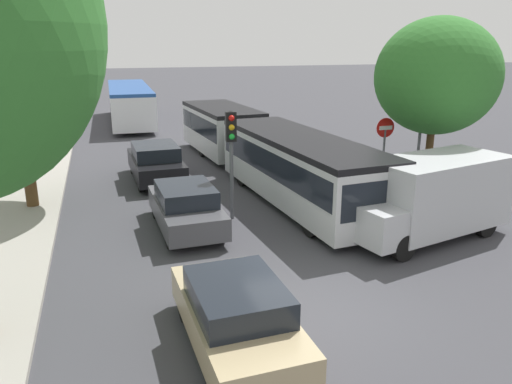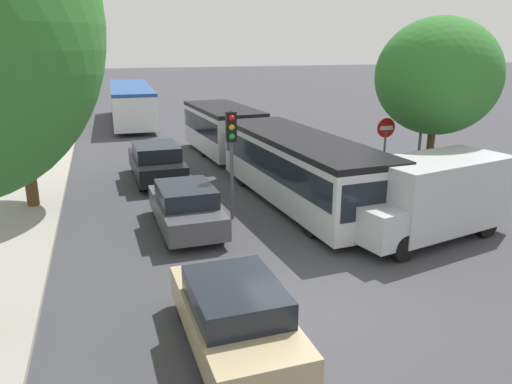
% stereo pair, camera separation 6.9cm
% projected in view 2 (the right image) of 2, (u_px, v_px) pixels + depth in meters
% --- Properties ---
extents(ground_plane, '(200.00, 200.00, 0.00)m').
position_uv_depth(ground_plane, '(314.00, 311.00, 10.49)').
color(ground_plane, '#3D3D42').
extents(kerb_strip_left, '(3.20, 36.85, 0.14)m').
position_uv_depth(kerb_strip_left, '(28.00, 175.00, 20.76)').
color(kerb_strip_left, '#9E998E').
rests_on(kerb_strip_left, ground).
extents(articulated_bus, '(3.65, 16.07, 2.37)m').
position_uv_depth(articulated_bus, '(262.00, 146.00, 20.04)').
color(articulated_bus, silver).
rests_on(articulated_bus, ground).
extents(city_bus_rear, '(2.81, 11.70, 2.51)m').
position_uv_depth(city_bus_rear, '(131.00, 101.00, 34.07)').
color(city_bus_rear, silver).
rests_on(city_bus_rear, ground).
extents(queued_car_tan, '(1.78, 3.97, 1.36)m').
position_uv_depth(queued_car_tan, '(235.00, 315.00, 9.00)').
color(queued_car_tan, tan).
rests_on(queued_car_tan, ground).
extents(queued_car_graphite, '(1.81, 4.03, 1.39)m').
position_uv_depth(queued_car_graphite, '(186.00, 207.00, 14.83)').
color(queued_car_graphite, '#47474C').
rests_on(queued_car_graphite, ground).
extents(queued_car_black, '(1.96, 4.36, 1.50)m').
position_uv_depth(queued_car_black, '(157.00, 162.00, 20.03)').
color(queued_car_black, black).
rests_on(queued_car_black, ground).
extents(white_van, '(5.31, 3.01, 2.31)m').
position_uv_depth(white_van, '(431.00, 196.00, 14.09)').
color(white_van, '#B7BABF').
rests_on(white_van, ground).
extents(traffic_light, '(0.34, 0.37, 3.40)m').
position_uv_depth(traffic_light, '(231.00, 141.00, 15.18)').
color(traffic_light, '#56595E').
rests_on(traffic_light, ground).
extents(no_entry_sign, '(0.70, 0.08, 2.82)m').
position_uv_depth(no_entry_sign, '(385.00, 144.00, 17.89)').
color(no_entry_sign, '#56595E').
rests_on(no_entry_sign, ground).
extents(direction_sign_post, '(0.22, 1.40, 3.60)m').
position_uv_depth(direction_sign_post, '(421.00, 127.00, 17.24)').
color(direction_sign_post, '#56595E').
rests_on(direction_sign_post, ground).
extents(tree_left_mid, '(4.97, 4.97, 7.85)m').
position_uv_depth(tree_left_mid, '(14.00, 62.00, 15.43)').
color(tree_left_mid, '#51381E').
rests_on(tree_left_mid, ground).
extents(tree_right_near, '(4.16, 4.16, 6.24)m').
position_uv_depth(tree_right_near, '(438.00, 77.00, 16.79)').
color(tree_right_near, '#51381E').
rests_on(tree_right_near, ground).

